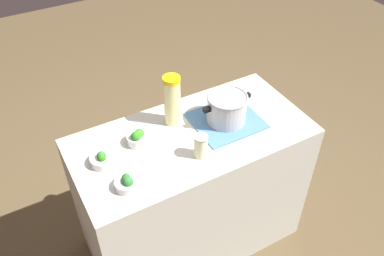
# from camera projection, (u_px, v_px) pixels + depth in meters

# --- Properties ---
(ground_plane) EXTENTS (8.00, 8.00, 0.00)m
(ground_plane) POSITION_uv_depth(u_px,v_px,m) (192.00, 236.00, 2.72)
(ground_plane) COLOR brown
(counter_slab) EXTENTS (1.27, 0.63, 0.91)m
(counter_slab) POSITION_uv_depth(u_px,v_px,m) (192.00, 192.00, 2.42)
(counter_slab) COLOR beige
(counter_slab) RESTS_ON ground_plane
(dish_cloth) EXTENTS (0.36, 0.33, 0.01)m
(dish_cloth) POSITION_uv_depth(u_px,v_px,m) (226.00, 120.00, 2.21)
(dish_cloth) COLOR #4D7CAF
(dish_cloth) RESTS_ON counter_slab
(cooking_pot) EXTENTS (0.29, 0.22, 0.16)m
(cooking_pot) POSITION_uv_depth(u_px,v_px,m) (227.00, 108.00, 2.15)
(cooking_pot) COLOR #B7B7BC
(cooking_pot) RESTS_ON dish_cloth
(lemonade_pitcher) EXTENTS (0.09, 0.09, 0.29)m
(lemonade_pitcher) POSITION_uv_depth(u_px,v_px,m) (172.00, 100.00, 2.11)
(lemonade_pitcher) COLOR #EDE495
(lemonade_pitcher) RESTS_ON counter_slab
(mason_jar) EXTENTS (0.07, 0.07, 0.13)m
(mason_jar) POSITION_uv_depth(u_px,v_px,m) (201.00, 146.00, 1.97)
(mason_jar) COLOR beige
(mason_jar) RESTS_ON counter_slab
(broccoli_bowl_front) EXTENTS (0.11, 0.11, 0.07)m
(broccoli_bowl_front) POSITION_uv_depth(u_px,v_px,m) (127.00, 183.00, 1.84)
(broccoli_bowl_front) COLOR silver
(broccoli_bowl_front) RESTS_ON counter_slab
(broccoli_bowl_center) EXTENTS (0.12, 0.12, 0.08)m
(broccoli_bowl_center) POSITION_uv_depth(u_px,v_px,m) (103.00, 159.00, 1.95)
(broccoli_bowl_center) COLOR silver
(broccoli_bowl_center) RESTS_ON counter_slab
(broccoli_bowl_back) EXTENTS (0.11, 0.11, 0.09)m
(broccoli_bowl_back) POSITION_uv_depth(u_px,v_px,m) (138.00, 138.00, 2.05)
(broccoli_bowl_back) COLOR silver
(broccoli_bowl_back) RESTS_ON counter_slab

